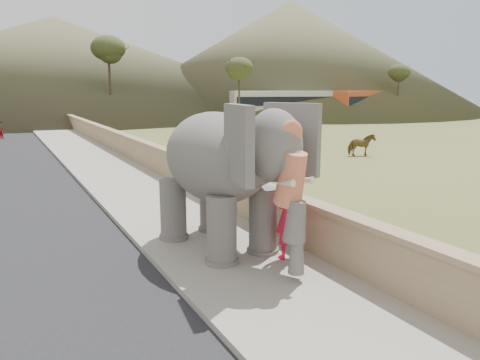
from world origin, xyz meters
name	(u,v)px	position (x,y,z in m)	size (l,w,h in m)	color
ground	(219,253)	(0.00, 0.00, 0.00)	(160.00, 160.00, 0.00)	olive
walkway	(114,174)	(0.00, 10.00, 0.07)	(3.00, 120.00, 0.15)	#9E9687
parapet	(153,160)	(1.65, 10.00, 0.55)	(0.30, 120.00, 1.10)	tan
cow	(361,145)	(12.63, 9.63, 0.58)	(0.62, 1.37, 1.15)	brown
distant_car	(255,114)	(20.25, 34.43, 0.72)	(1.70, 4.23, 1.44)	#ADABB2
bus_white	(284,106)	(22.71, 32.67, 1.55)	(2.50, 11.00, 3.10)	beige
bus_orange	(369,105)	(32.63, 30.72, 1.55)	(2.50, 11.00, 3.10)	#BF4D21
hill_right	(289,56)	(36.00, 52.00, 8.00)	(56.00, 56.00, 16.00)	brown
hill_far	(55,64)	(5.00, 70.00, 7.00)	(80.00, 80.00, 14.00)	brown
elephant_and_man	(217,177)	(0.02, 0.08, 1.66)	(2.78, 4.49, 3.04)	slate
trees	(47,81)	(-0.40, 28.85, 3.91)	(48.58, 44.29, 9.05)	#473828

